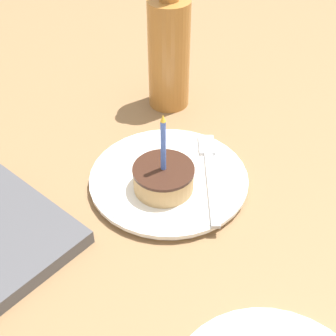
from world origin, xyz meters
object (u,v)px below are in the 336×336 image
object	(u,v)px
cake_slice	(164,177)
plate	(168,181)
fork	(210,171)
bottle	(169,50)

from	to	relation	value
cake_slice	plate	bearing A→B (deg)	-155.36
plate	cake_slice	xyz separation A→B (m)	(0.02, 0.01, 0.03)
cake_slice	fork	bearing A→B (deg)	156.95
plate	bottle	world-z (taller)	bottle
cake_slice	fork	xyz separation A→B (m)	(-0.07, 0.03, -0.02)
plate	cake_slice	bearing A→B (deg)	24.64
cake_slice	bottle	size ratio (longest dim) A/B	0.49
plate	fork	xyz separation A→B (m)	(-0.05, 0.04, 0.01)
plate	cake_slice	distance (m)	0.03
plate	bottle	distance (m)	0.24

